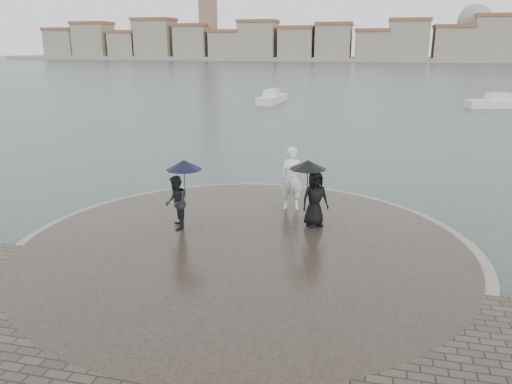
# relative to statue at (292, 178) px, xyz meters

# --- Properties ---
(ground) EXTENTS (400.00, 400.00, 0.00)m
(ground) POSITION_rel_statue_xyz_m (-0.71, -6.81, -1.38)
(ground) COLOR #2B3835
(ground) RESTS_ON ground
(kerb_ring) EXTENTS (12.50, 12.50, 0.32)m
(kerb_ring) POSITION_rel_statue_xyz_m (-0.71, -3.31, -1.22)
(kerb_ring) COLOR gray
(kerb_ring) RESTS_ON ground
(quay_tip) EXTENTS (11.90, 11.90, 0.36)m
(quay_tip) POSITION_rel_statue_xyz_m (-0.71, -3.31, -1.20)
(quay_tip) COLOR #2D261E
(quay_tip) RESTS_ON ground
(statue) EXTENTS (0.80, 0.58, 2.03)m
(statue) POSITION_rel_statue_xyz_m (0.00, 0.00, 0.00)
(statue) COLOR white
(statue) RESTS_ON quay_tip
(visitor_left) EXTENTS (1.19, 1.09, 2.04)m
(visitor_left) POSITION_rel_statue_xyz_m (-2.87, -2.59, 0.10)
(visitor_left) COLOR black
(visitor_left) RESTS_ON quay_tip
(visitor_right) EXTENTS (1.28, 1.10, 1.95)m
(visitor_right) POSITION_rel_statue_xyz_m (0.84, -1.40, 0.12)
(visitor_right) COLOR black
(visitor_right) RESTS_ON quay_tip
(far_skyline) EXTENTS (260.00, 20.00, 37.00)m
(far_skyline) POSITION_rel_statue_xyz_m (-7.01, 153.90, 4.23)
(far_skyline) COLOR gray
(far_skyline) RESTS_ON ground
(boats) EXTENTS (29.44, 10.94, 1.50)m
(boats) POSITION_rel_statue_xyz_m (7.84, 34.94, -1.00)
(boats) COLOR silver
(boats) RESTS_ON ground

